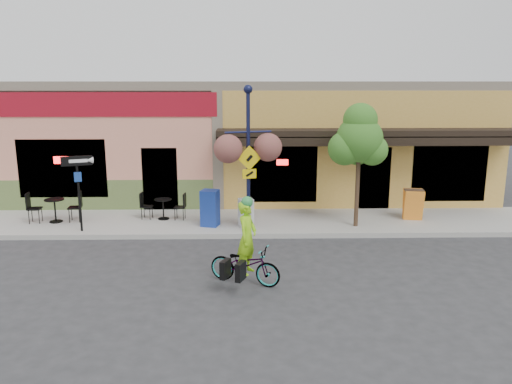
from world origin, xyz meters
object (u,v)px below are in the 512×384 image
at_px(bicycle, 245,265).
at_px(cyclist_rider, 247,248).
at_px(newspaper_box_grey, 246,213).
at_px(newspaper_box_blue, 210,208).
at_px(lamp_post, 248,161).
at_px(street_tree, 358,165).
at_px(one_way_sign, 79,194).
at_px(building, 247,136).

bearing_deg(bicycle, cyclist_rider, -66.76).
distance_m(bicycle, newspaper_box_grey, 4.05).
height_order(newspaper_box_blue, newspaper_box_grey, newspaper_box_blue).
bearing_deg(cyclist_rider, newspaper_box_blue, 38.38).
bearing_deg(newspaper_box_grey, cyclist_rider, -106.86).
distance_m(lamp_post, street_tree, 3.37).
distance_m(bicycle, newspaper_box_blue, 4.30).
relative_size(lamp_post, newspaper_box_blue, 3.82).
distance_m(bicycle, one_way_sign, 6.16).
bearing_deg(building, cyclist_rider, -90.14).
bearing_deg(lamp_post, building, 74.17).
height_order(building, newspaper_box_blue, building).
height_order(newspaper_box_blue, street_tree, street_tree).
distance_m(cyclist_rider, newspaper_box_grey, 4.05).
height_order(building, newspaper_box_grey, building).
distance_m(building, cyclist_rider, 10.38).
xyz_separation_m(lamp_post, newspaper_box_blue, (-1.17, 0.72, -1.58)).
distance_m(one_way_sign, street_tree, 8.31).
bearing_deg(one_way_sign, street_tree, -17.99).
bearing_deg(newspaper_box_grey, newspaper_box_blue, 156.85).
distance_m(bicycle, street_tree, 5.52).
relative_size(building, newspaper_box_blue, 16.26).
bearing_deg(street_tree, bicycle, -130.07).
height_order(one_way_sign, newspaper_box_grey, one_way_sign).
relative_size(building, cyclist_rider, 10.89).
distance_m(one_way_sign, newspaper_box_grey, 4.95).
relative_size(building, bicycle, 10.72).
xyz_separation_m(building, lamp_post, (0.02, -6.85, 0.04)).
bearing_deg(newspaper_box_grey, building, 72.30).
xyz_separation_m(newspaper_box_grey, street_tree, (3.38, 0.00, 1.46)).
relative_size(newspaper_box_blue, newspaper_box_grey, 1.29).
xyz_separation_m(cyclist_rider, street_tree, (3.35, 4.04, 1.21)).
relative_size(cyclist_rider, street_tree, 0.44).
bearing_deg(building, bicycle, -90.42).
height_order(building, bicycle, building).
height_order(cyclist_rider, newspaper_box_blue, cyclist_rider).
distance_m(cyclist_rider, lamp_post, 3.73).
bearing_deg(cyclist_rider, street_tree, -16.41).
bearing_deg(one_way_sign, newspaper_box_blue, -13.34).
bearing_deg(newspaper_box_blue, street_tree, 14.18).
distance_m(building, street_tree, 7.07).
bearing_deg(newspaper_box_grey, bicycle, -107.57).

